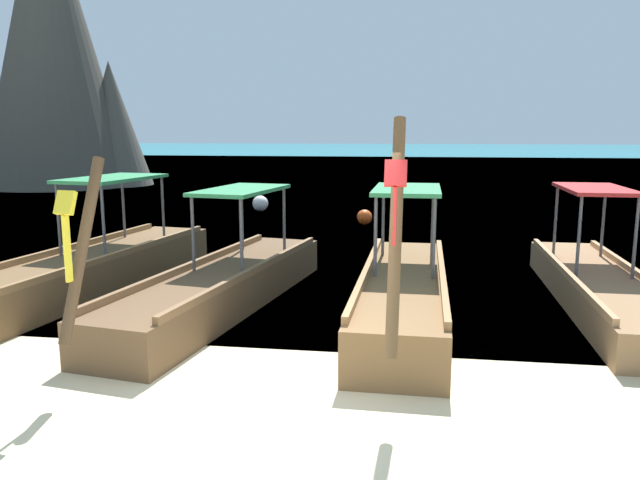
{
  "coord_description": "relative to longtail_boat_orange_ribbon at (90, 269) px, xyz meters",
  "views": [
    {
      "loc": [
        1.33,
        -5.23,
        2.71
      ],
      "look_at": [
        0.0,
        4.0,
        1.05
      ],
      "focal_mm": 34.67,
      "sensor_mm": 36.0,
      "label": 1
    }
  ],
  "objects": [
    {
      "name": "ground",
      "position": [
        4.08,
        -4.47,
        -0.36
      ],
      "size": [
        120.0,
        120.0,
        0.0
      ],
      "primitive_type": "plane",
      "color": "beige"
    },
    {
      "name": "sea_water",
      "position": [
        4.08,
        57.53,
        -0.36
      ],
      "size": [
        120.0,
        120.0,
        0.0
      ],
      "primitive_type": "plane",
      "color": "#147A89",
      "rests_on": "ground"
    },
    {
      "name": "mooring_buoy_far",
      "position": [
        0.43,
        10.58,
        -0.09
      ],
      "size": [
        0.53,
        0.53,
        0.53
      ],
      "color": "white",
      "rests_on": "sea_water"
    },
    {
      "name": "mooring_buoy_near",
      "position": [
        4.15,
        8.05,
        -0.14
      ],
      "size": [
        0.44,
        0.44,
        0.44
      ],
      "color": "#EA5119",
      "rests_on": "sea_water"
    },
    {
      "name": "longtail_boat_orange_ribbon",
      "position": [
        0.0,
        0.0,
        0.0
      ],
      "size": [
        2.16,
        6.81,
        2.46
      ],
      "color": "brown",
      "rests_on": "ground"
    },
    {
      "name": "longtail_boat_blue_ribbon",
      "position": [
        8.39,
        0.14,
        -0.05
      ],
      "size": [
        1.29,
        6.4,
        2.34
      ],
      "color": "olive",
      "rests_on": "ground"
    },
    {
      "name": "karst_rock",
      "position": [
        -11.47,
        18.94,
        6.5
      ],
      "size": [
        7.94,
        7.14,
        14.51
      ],
      "color": "#47443D",
      "rests_on": "ground"
    },
    {
      "name": "longtail_boat_red_ribbon",
      "position": [
        5.37,
        -0.95,
        0.02
      ],
      "size": [
        1.3,
        6.09,
        2.85
      ],
      "color": "brown",
      "rests_on": "ground"
    },
    {
      "name": "longtail_boat_yellow_ribbon",
      "position": [
        2.6,
        -0.75,
        -0.01
      ],
      "size": [
        2.12,
        6.51,
        2.44
      ],
      "color": "brown",
      "rests_on": "ground"
    }
  ]
}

